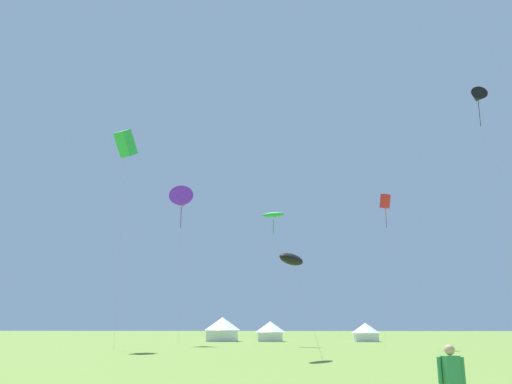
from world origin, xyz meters
TOP-DOWN VIEW (x-y plane):
  - kite_black_delta at (25.57, 58.22)m, footprint 3.01×2.83m
  - kite_red_box at (12.21, 50.51)m, footprint 1.84×3.13m
  - kite_black_parafoil at (2.37, 32.49)m, footprint 3.08×3.48m
  - kite_green_parafoil at (0.55, 56.71)m, footprint 3.37×2.43m
  - kite_purple_delta at (-10.71, 59.26)m, footprint 3.36×3.79m
  - kite_green_box at (-14.11, 46.83)m, footprint 2.22×3.59m
  - festival_tent_center at (-6.78, 70.37)m, footprint 4.87×4.87m
  - festival_tent_right at (-0.31, 70.37)m, footprint 4.02×4.02m
  - festival_tent_left at (12.35, 70.37)m, footprint 3.72×3.72m

SIDE VIEW (x-z plane):
  - festival_tent_left at x=12.35m, z-range 0.13..2.55m
  - festival_tent_right at x=-0.31m, z-range 0.14..2.76m
  - festival_tent_center at x=-6.78m, z-range 0.17..3.34m
  - kite_black_parafoil at x=2.37m, z-range 2.95..9.93m
  - kite_green_parafoil at x=0.55m, z-range 7.02..21.88m
  - kite_red_box at x=12.21m, z-range 6.81..22.09m
  - kite_purple_delta at x=-10.71m, z-range 7.49..26.15m
  - kite_green_box at x=-14.11m, z-range 9.27..30.71m
  - kite_black_delta at x=25.57m, z-range 13.96..44.26m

